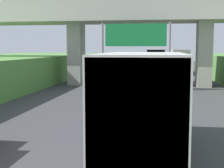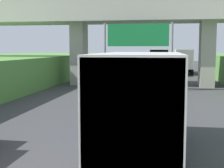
{
  "view_description": "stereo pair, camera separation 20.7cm",
  "coord_description": "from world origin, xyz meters",
  "px_view_note": "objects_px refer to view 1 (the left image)",
  "views": [
    {
      "loc": [
        2.11,
        6.84,
        3.58
      ],
      "look_at": [
        0.0,
        20.87,
        2.0
      ],
      "focal_mm": 51.67,
      "sensor_mm": 36.0,
      "label": 1
    },
    {
      "loc": [
        2.31,
        6.88,
        3.58
      ],
      "look_at": [
        0.0,
        20.87,
        2.0
      ],
      "focal_mm": 51.67,
      "sensor_mm": 36.0,
      "label": 2
    }
  ],
  "objects_px": {
    "truck_white": "(156,60)",
    "car_green": "(114,82)",
    "truck_silver": "(180,60)",
    "truck_blue": "(144,100)",
    "overhead_highway_sign": "(136,40)"
  },
  "relations": [
    {
      "from": "truck_blue",
      "to": "overhead_highway_sign",
      "type": "bearing_deg",
      "value": 95.3
    },
    {
      "from": "truck_white",
      "to": "car_green",
      "type": "xyz_separation_m",
      "value": [
        -3.2,
        -17.99,
        -1.08
      ]
    },
    {
      "from": "overhead_highway_sign",
      "to": "truck_white",
      "type": "height_order",
      "value": "overhead_highway_sign"
    },
    {
      "from": "truck_white",
      "to": "truck_silver",
      "type": "distance_m",
      "value": 4.1
    },
    {
      "from": "overhead_highway_sign",
      "to": "truck_silver",
      "type": "relative_size",
      "value": 0.81
    },
    {
      "from": "truck_blue",
      "to": "truck_silver",
      "type": "height_order",
      "value": "same"
    },
    {
      "from": "car_green",
      "to": "truck_blue",
      "type": "bearing_deg",
      "value": -78.34
    },
    {
      "from": "truck_blue",
      "to": "car_green",
      "type": "xyz_separation_m",
      "value": [
        -3.28,
        15.88,
        -1.08
      ]
    },
    {
      "from": "truck_blue",
      "to": "car_green",
      "type": "relative_size",
      "value": 1.78
    },
    {
      "from": "truck_blue",
      "to": "truck_white",
      "type": "bearing_deg",
      "value": 90.13
    },
    {
      "from": "truck_silver",
      "to": "car_green",
      "type": "relative_size",
      "value": 1.78
    },
    {
      "from": "truck_blue",
      "to": "truck_white",
      "type": "height_order",
      "value": "same"
    },
    {
      "from": "truck_white",
      "to": "truck_blue",
      "type": "bearing_deg",
      "value": -89.87
    },
    {
      "from": "truck_white",
      "to": "car_green",
      "type": "height_order",
      "value": "truck_white"
    },
    {
      "from": "truck_white",
      "to": "car_green",
      "type": "relative_size",
      "value": 1.78
    }
  ]
}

